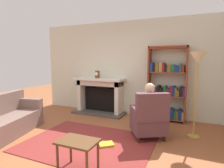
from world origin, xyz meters
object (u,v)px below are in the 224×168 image
armchair_reading (149,118)px  sofa_floral (4,120)px  side_table (78,146)px  seated_reader (148,107)px  floor_lamp (197,65)px  bookshelf (167,87)px  fireplace (100,94)px  mantel_clock (97,74)px

armchair_reading → sofa_floral: bearing=-10.4°
side_table → seated_reader: bearing=69.6°
side_table → floor_lamp: bearing=52.7°
bookshelf → fireplace: bearing=-179.0°
side_table → floor_lamp: 2.71m
bookshelf → floor_lamp: size_ratio=1.11×
mantel_clock → floor_lamp: (2.66, -0.79, 0.31)m
bookshelf → armchair_reading: bearing=-96.7°
fireplace → armchair_reading: fireplace is taller
mantel_clock → side_table: 3.09m
sofa_floral → side_table: 2.25m
mantel_clock → sofa_floral: (-1.04, -2.27, -0.85)m
side_table → floor_lamp: (1.51, 1.98, 1.09)m
fireplace → armchair_reading: bearing=-36.5°
fireplace → side_table: fireplace is taller
fireplace → side_table: (1.11, -2.87, -0.17)m
mantel_clock → seated_reader: size_ratio=0.19×
fireplace → sofa_floral: fireplace is taller
bookshelf → seated_reader: 1.30m
seated_reader → sofa_floral: size_ratio=0.63×
armchair_reading → sofa_floral: size_ratio=0.53×
fireplace → armchair_reading: (1.78, -1.32, -0.14)m
fireplace → side_table: size_ratio=2.78×
bookshelf → side_table: size_ratio=3.48×
bookshelf → side_table: 3.06m
seated_reader → armchair_reading: bearing=90.0°
seated_reader → floor_lamp: 1.29m
armchair_reading → floor_lamp: size_ratio=0.55×
floor_lamp → armchair_reading: bearing=-152.8°
fireplace → bookshelf: bookshelf is taller
sofa_floral → seated_reader: bearing=-80.4°
mantel_clock → sofa_floral: bearing=-114.7°
floor_lamp → mantel_clock: bearing=163.5°
seated_reader → mantel_clock: bearing=-63.0°
mantel_clock → armchair_reading: mantel_clock is taller
armchair_reading → sofa_floral: 3.05m
bookshelf → armchair_reading: size_ratio=2.01×
armchair_reading → seated_reader: bearing=-90.0°
bookshelf → sofa_floral: bearing=-141.5°
bookshelf → seated_reader: bearing=-99.9°
armchair_reading → seated_reader: size_ratio=0.85×
mantel_clock → floor_lamp: 2.79m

